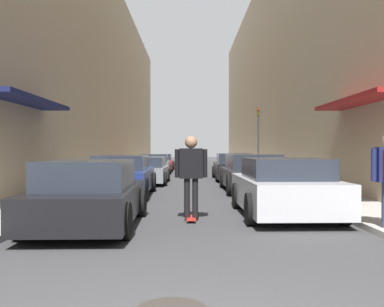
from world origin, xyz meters
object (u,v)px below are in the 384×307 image
object	(u,v)px
parked_car_left_1	(123,176)
parked_car_right_1	(252,174)
parked_car_left_0	(89,195)
parked_car_left_4	(160,163)
parked_car_left_2	(145,171)
skateboarder	(191,168)
parked_car_right_0	(284,188)
parked_car_left_3	(154,165)
parked_car_right_2	(234,167)
traffic_light	(258,133)

from	to	relation	value
parked_car_left_1	parked_car_right_1	size ratio (longest dim) A/B	0.97
parked_car_left_0	parked_car_left_4	world-z (taller)	parked_car_left_0
parked_car_left_2	parked_car_right_1	world-z (taller)	parked_car_right_1
parked_car_left_4	skateboarder	distance (m)	21.10
parked_car_right_0	skateboarder	size ratio (longest dim) A/B	2.19
parked_car_left_2	parked_car_right_0	distance (m)	10.13
parked_car_left_3	parked_car_right_1	xyz separation A→B (m)	(4.28, -9.46, 0.05)
parked_car_left_2	parked_car_right_1	distance (m)	5.57
skateboarder	parked_car_left_4	bearing A→B (deg)	95.65
parked_car_left_4	parked_car_right_1	world-z (taller)	parked_car_right_1
parked_car_left_2	parked_car_left_3	size ratio (longest dim) A/B	0.97
parked_car_right_2	traffic_light	distance (m)	3.32
parked_car_right_1	traffic_light	bearing A→B (deg)	79.12
parked_car_left_0	parked_car_right_2	world-z (taller)	parked_car_right_2
parked_car_left_1	parked_car_left_3	size ratio (longest dim) A/B	1.07
parked_car_left_0	skateboarder	size ratio (longest dim) A/B	2.28
parked_car_right_0	parked_car_right_1	size ratio (longest dim) A/B	0.84
parked_car_left_0	parked_car_left_2	bearing A→B (deg)	89.81
parked_car_left_4	traffic_light	bearing A→B (deg)	-47.61
parked_car_left_0	traffic_light	world-z (taller)	traffic_light
parked_car_left_4	parked_car_right_0	bearing A→B (deg)	-78.29
parked_car_left_1	traffic_light	xyz separation A→B (m)	(6.05, 9.71, 1.75)
parked_car_left_1	parked_car_left_4	xyz separation A→B (m)	(0.15, 16.18, -0.07)
parked_car_left_1	parked_car_right_2	distance (m)	8.64
parked_car_left_4	skateboarder	bearing A→B (deg)	-84.35
parked_car_left_1	traffic_light	world-z (taller)	traffic_light
parked_car_left_2	parked_car_right_2	xyz separation A→B (m)	(4.20, 2.38, 0.06)
parked_car_left_1	parked_car_left_3	xyz separation A→B (m)	(0.18, 10.86, -0.05)
parked_car_left_1	skateboarder	world-z (taller)	skateboarder
parked_car_right_0	skateboarder	world-z (taller)	skateboarder
parked_car_right_0	traffic_light	bearing A→B (deg)	83.10
parked_car_left_2	parked_car_right_0	xyz separation A→B (m)	(4.14, -9.25, 0.07)
parked_car_left_2	parked_car_left_3	distance (m)	5.82
parked_car_left_0	parked_car_left_4	bearing A→B (deg)	90.13
parked_car_right_2	skateboarder	bearing A→B (deg)	-100.25
parked_car_left_3	skateboarder	world-z (taller)	skateboarder
parked_car_left_3	parked_car_right_1	size ratio (longest dim) A/B	0.91
traffic_light	parked_car_left_4	bearing A→B (deg)	132.39
parked_car_left_4	parked_car_left_3	bearing A→B (deg)	-89.67
parked_car_right_2	parked_car_left_3	bearing A→B (deg)	141.00
parked_car_left_4	parked_car_right_1	bearing A→B (deg)	-73.73
parked_car_left_3	skateboarder	xyz separation A→B (m)	(2.05, -15.67, 0.53)
parked_car_left_2	parked_car_left_4	world-z (taller)	parked_car_left_2
parked_car_left_3	traffic_light	distance (m)	6.25
parked_car_left_0	parked_car_right_0	size ratio (longest dim) A/B	1.04
parked_car_left_4	parked_car_right_1	xyz separation A→B (m)	(4.31, -14.78, 0.07)
parked_car_left_3	parked_car_right_0	xyz separation A→B (m)	(4.19, -15.07, 0.04)
parked_car_left_0	skateboarder	distance (m)	2.21
parked_car_right_0	parked_car_right_2	xyz separation A→B (m)	(0.06, 11.62, -0.01)
parked_car_right_1	skateboarder	distance (m)	6.62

